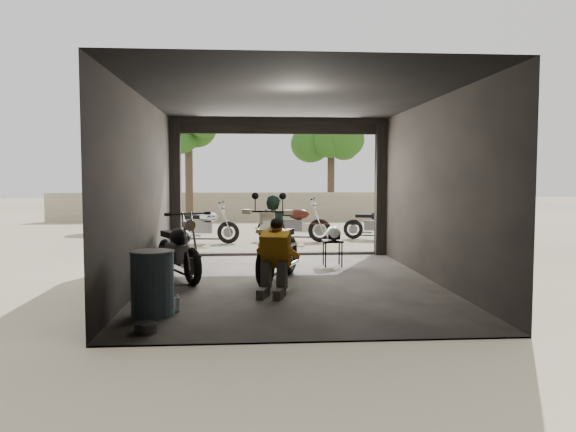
{
  "coord_description": "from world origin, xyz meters",
  "views": [
    {
      "loc": [
        -0.75,
        -9.6,
        1.85
      ],
      "look_at": [
        -0.01,
        0.6,
        1.14
      ],
      "focal_mm": 35.0,
      "sensor_mm": 36.0,
      "label": 1
    }
  ],
  "objects": [
    {
      "name": "left_bike",
      "position": [
        -2.0,
        0.58,
        0.62
      ],
      "size": [
        1.49,
        1.98,
        1.24
      ],
      "primitive_type": null,
      "rotation": [
        0.0,
        0.0,
        0.46
      ],
      "color": "black",
      "rests_on": "ground"
    },
    {
      "name": "outside_bike_c",
      "position": [
        3.01,
        6.63,
        0.55
      ],
      "size": [
        1.76,
        1.17,
        1.1
      ],
      "primitive_type": null,
      "rotation": [
        0.0,
        0.0,
        1.24
      ],
      "color": "black",
      "rests_on": "ground"
    },
    {
      "name": "rider",
      "position": [
        -0.27,
        0.63,
        0.76
      ],
      "size": [
        0.66,
        0.59,
        1.52
      ],
      "primitive_type": "imported",
      "rotation": [
        0.0,
        0.0,
        2.62
      ],
      "color": "#152B26",
      "rests_on": "ground"
    },
    {
      "name": "sign_post",
      "position": [
        3.37,
        3.72,
        1.49
      ],
      "size": [
        0.74,
        0.08,
        2.23
      ],
      "rotation": [
        0.0,
        0.0,
        -0.23
      ],
      "color": "black",
      "rests_on": "ground"
    },
    {
      "name": "ground",
      "position": [
        0.0,
        0.0,
        0.0
      ],
      "size": [
        80.0,
        80.0,
        0.0
      ],
      "primitive_type": "plane",
      "color": "#7A6D56",
      "rests_on": "ground"
    },
    {
      "name": "helmet",
      "position": [
        1.01,
        1.71,
        0.7
      ],
      "size": [
        0.32,
        0.34,
        0.29
      ],
      "primitive_type": "ellipsoid",
      "rotation": [
        0.0,
        0.0,
        -0.06
      ],
      "color": "white",
      "rests_on": "stool"
    },
    {
      "name": "garage",
      "position": [
        0.0,
        0.55,
        1.28
      ],
      "size": [
        7.0,
        7.13,
        3.2
      ],
      "color": "#2D2B28",
      "rests_on": "ground"
    },
    {
      "name": "mechanic",
      "position": [
        -0.34,
        -1.03,
        0.58
      ],
      "size": [
        0.79,
        0.94,
        1.16
      ],
      "primitive_type": null,
      "rotation": [
        0.0,
        0.0,
        -0.28
      ],
      "color": "orange",
      "rests_on": "ground"
    },
    {
      "name": "oil_drum",
      "position": [
        -2.0,
        -2.18,
        0.44
      ],
      "size": [
        0.72,
        0.72,
        0.87
      ],
      "primitive_type": "cylinder",
      "rotation": [
        0.0,
        0.0,
        0.35
      ],
      "color": "#3F566A",
      "rests_on": "ground"
    },
    {
      "name": "outside_bike_a",
      "position": [
        -1.96,
        6.03,
        0.59
      ],
      "size": [
        1.81,
        0.91,
        1.18
      ],
      "primitive_type": null,
      "rotation": [
        0.0,
        0.0,
        1.45
      ],
      "color": "black",
      "rests_on": "ground"
    },
    {
      "name": "boundary_wall",
      "position": [
        0.0,
        14.0,
        0.6
      ],
      "size": [
        18.0,
        0.3,
        1.2
      ],
      "primitive_type": "cube",
      "color": "gray",
      "rests_on": "ground"
    },
    {
      "name": "main_bike",
      "position": [
        -0.2,
        0.28,
        0.66
      ],
      "size": [
        1.44,
        2.13,
        1.32
      ],
      "primitive_type": null,
      "rotation": [
        0.0,
        0.0,
        -0.35
      ],
      "color": "white",
      "rests_on": "ground"
    },
    {
      "name": "tree_right",
      "position": [
        2.8,
        14.0,
        3.56
      ],
      "size": [
        2.2,
        2.2,
        5.0
      ],
      "color": "#382B1E",
      "rests_on": "ground"
    },
    {
      "name": "outside_bike_b",
      "position": [
        0.58,
        6.28,
        0.63
      ],
      "size": [
        1.98,
        1.15,
        1.26
      ],
      "primitive_type": null,
      "rotation": [
        0.0,
        0.0,
        1.35
      ],
      "color": "#431710",
      "rests_on": "ground"
    },
    {
      "name": "tree_left",
      "position": [
        -3.0,
        12.5,
        3.99
      ],
      "size": [
        2.2,
        2.2,
        5.6
      ],
      "color": "#382B1E",
      "rests_on": "ground"
    },
    {
      "name": "stool",
      "position": [
        0.99,
        1.74,
        0.48
      ],
      "size": [
        0.4,
        0.4,
        0.55
      ],
      "rotation": [
        0.0,
        0.0,
        0.21
      ],
      "color": "black",
      "rests_on": "ground"
    }
  ]
}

